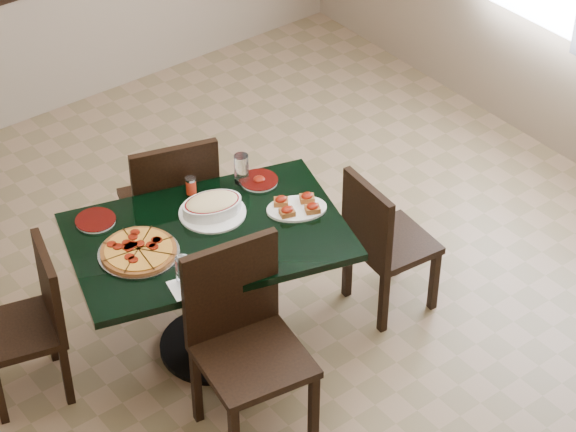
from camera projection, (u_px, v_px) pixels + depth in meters
floor at (277, 347)px, 5.79m from camera, size 5.50×5.50×0.00m
main_table at (209, 263)px, 5.44m from camera, size 1.48×1.17×0.75m
chair_far at (172, 204)px, 5.86m from camera, size 0.56×0.56×0.97m
chair_near at (243, 333)px, 5.06m from camera, size 0.53×0.53×1.00m
chair_right at (382, 239)px, 5.76m from camera, size 0.42×0.42×0.83m
chair_left at (33, 317)px, 5.30m from camera, size 0.47×0.47×0.82m
pepperoni_pizza at (139, 251)px, 5.20m from camera, size 0.38×0.38×0.04m
lasagna_casserole at (212, 206)px, 5.43m from camera, size 0.33×0.33×0.09m
bread_basket at (247, 249)px, 5.18m from camera, size 0.22×0.16×0.09m
bruschetta_platter at (297, 206)px, 5.46m from camera, size 0.36×0.32×0.05m
side_plate_near at (212, 275)px, 5.08m from camera, size 0.18×0.18×0.02m
side_plate_far_r at (259, 180)px, 5.66m from camera, size 0.19×0.19×0.03m
side_plate_far_l at (96, 220)px, 5.40m from camera, size 0.20×0.20×0.02m
napkin_setting at (187, 287)px, 5.02m from camera, size 0.17×0.17×0.01m
water_glass_a at (241, 169)px, 5.62m from camera, size 0.07×0.07×0.16m
water_glass_b at (183, 272)px, 5.00m from camera, size 0.07×0.07×0.15m
pepper_shaker at (191, 185)px, 5.56m from camera, size 0.05×0.05×0.09m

